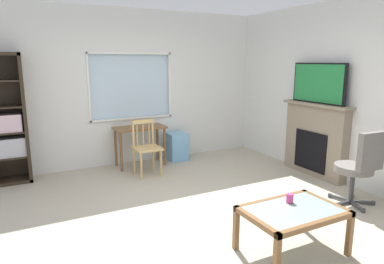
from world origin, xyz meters
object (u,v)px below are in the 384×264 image
at_px(wooden_chair, 146,147).
at_px(office_chair, 360,165).
at_px(plastic_drawer_unit, 176,146).
at_px(coffee_table, 293,215).
at_px(fireplace, 315,139).
at_px(sippy_cup, 290,198).
at_px(tv, 319,83).
at_px(desk_under_window, 140,134).

relative_size(wooden_chair, office_chair, 0.90).
height_order(plastic_drawer_unit, coffee_table, plastic_drawer_unit).
height_order(plastic_drawer_unit, fireplace, fireplace).
bearing_deg(sippy_cup, fireplace, 37.56).
xyz_separation_m(plastic_drawer_unit, office_chair, (1.17, -3.00, 0.30)).
distance_m(coffee_table, sippy_cup, 0.19).
height_order(wooden_chair, plastic_drawer_unit, wooden_chair).
xyz_separation_m(fireplace, coffee_table, (-1.99, -1.60, -0.21)).
bearing_deg(sippy_cup, plastic_drawer_unit, 85.14).
distance_m(wooden_chair, office_chair, 3.13).
height_order(wooden_chair, fireplace, fireplace).
bearing_deg(fireplace, sippy_cup, -142.44).
relative_size(plastic_drawer_unit, sippy_cup, 5.76).
relative_size(plastic_drawer_unit, tv, 0.51).
bearing_deg(sippy_cup, coffee_table, -119.94).
bearing_deg(office_chair, wooden_chair, 129.00).
bearing_deg(office_chair, coffee_table, -164.07).
relative_size(desk_under_window, plastic_drawer_unit, 1.72).
bearing_deg(tv, plastic_drawer_unit, 131.29).
xyz_separation_m(desk_under_window, coffee_table, (0.37, -3.38, -0.20)).
bearing_deg(tv, sippy_cup, -142.17).
xyz_separation_m(fireplace, sippy_cup, (-1.91, -1.47, -0.10)).
distance_m(office_chair, sippy_cup, 1.48).
height_order(office_chair, sippy_cup, office_chair).
distance_m(desk_under_window, coffee_table, 3.41).
bearing_deg(tv, coffee_table, -140.88).
xyz_separation_m(desk_under_window, tv, (2.34, -1.78, 0.91)).
distance_m(desk_under_window, wooden_chair, 0.53).
distance_m(wooden_chair, tv, 2.92).
height_order(desk_under_window, coffee_table, desk_under_window).
relative_size(plastic_drawer_unit, fireplace, 0.41).
distance_m(plastic_drawer_unit, fireplace, 2.48).
height_order(desk_under_window, office_chair, office_chair).
height_order(fireplace, office_chair, fireplace).
relative_size(desk_under_window, tv, 0.89).
bearing_deg(wooden_chair, sippy_cup, -79.25).
bearing_deg(fireplace, desk_under_window, 142.91).
distance_m(fireplace, sippy_cup, 2.41).
bearing_deg(tv, desk_under_window, 142.70).
bearing_deg(office_chair, sippy_cup, -168.15).
bearing_deg(fireplace, wooden_chair, 152.40).
bearing_deg(tv, office_chair, -110.70).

